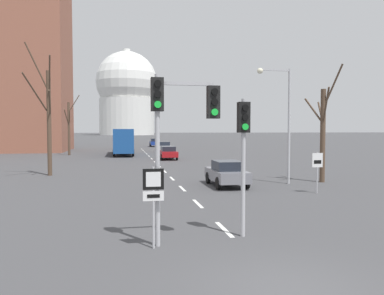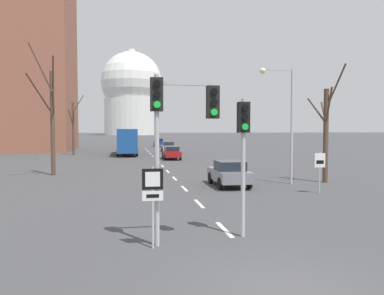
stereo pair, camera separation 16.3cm
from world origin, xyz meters
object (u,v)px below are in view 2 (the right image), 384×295
(traffic_signal_near_left, at_px, (177,117))
(speed_limit_sign, at_px, (320,166))
(sedan_near_left, at_px, (229,173))
(sedan_far_left, at_px, (159,142))
(sedan_mid_centre, at_px, (168,146))
(traffic_signal_centre_tall, at_px, (243,140))
(city_bus, at_px, (127,140))
(street_lamp_right, at_px, (285,112))
(sedan_far_right, at_px, (171,152))
(route_sign_post, at_px, (153,193))
(sedan_near_right, at_px, (124,144))

(traffic_signal_near_left, relative_size, speed_limit_sign, 2.26)
(sedan_near_left, bearing_deg, sedan_far_left, 89.71)
(sedan_mid_centre, bearing_deg, sedan_far_left, 89.91)
(traffic_signal_centre_tall, distance_m, sedan_near_left, 10.90)
(sedan_far_left, xyz_separation_m, city_bus, (-6.28, -24.07, 1.22))
(traffic_signal_near_left, relative_size, sedan_near_left, 1.23)
(sedan_far_left, bearing_deg, street_lamp_right, -86.40)
(speed_limit_sign, bearing_deg, sedan_near_left, 140.19)
(speed_limit_sign, bearing_deg, sedan_far_right, 101.83)
(sedan_far_right, bearing_deg, city_bus, 119.89)
(traffic_signal_centre_tall, height_order, sedan_near_left, traffic_signal_centre_tall)
(traffic_signal_centre_tall, distance_m, route_sign_post, 3.33)
(traffic_signal_near_left, bearing_deg, sedan_mid_centre, 84.10)
(route_sign_post, bearing_deg, street_lamp_right, 51.48)
(traffic_signal_near_left, relative_size, sedan_near_right, 1.25)
(traffic_signal_centre_tall, xyz_separation_m, sedan_near_left, (2.44, 10.38, -2.27))
(sedan_far_left, bearing_deg, sedan_mid_centre, -90.09)
(traffic_signal_centre_tall, relative_size, sedan_mid_centre, 1.15)
(sedan_far_left, height_order, sedan_far_right, sedan_far_left)
(traffic_signal_near_left, bearing_deg, street_lamp_right, 53.27)
(sedan_near_left, distance_m, sedan_near_right, 46.85)
(street_lamp_right, relative_size, sedan_far_right, 1.56)
(route_sign_post, distance_m, city_bus, 40.59)
(traffic_signal_centre_tall, bearing_deg, traffic_signal_near_left, -167.32)
(route_sign_post, height_order, street_lamp_right, street_lamp_right)
(traffic_signal_centre_tall, distance_m, sedan_far_left, 64.04)
(sedan_mid_centre, height_order, city_bus, city_bus)
(street_lamp_right, distance_m, city_bus, 30.94)
(city_bus, bearing_deg, sedan_near_left, -78.49)
(sedan_far_left, relative_size, sedan_far_right, 0.92)
(route_sign_post, relative_size, sedan_near_left, 0.58)
(traffic_signal_centre_tall, relative_size, street_lamp_right, 0.61)
(route_sign_post, distance_m, sedan_far_left, 64.89)
(route_sign_post, distance_m, speed_limit_sign, 12.14)
(traffic_signal_near_left, height_order, sedan_near_left, traffic_signal_near_left)
(city_bus, bearing_deg, sedan_far_left, 75.37)
(traffic_signal_centre_tall, distance_m, sedan_far_right, 31.34)
(traffic_signal_centre_tall, height_order, sedan_near_right, traffic_signal_centre_tall)
(street_lamp_right, distance_m, sedan_near_right, 47.45)
(route_sign_post, bearing_deg, sedan_far_right, 82.32)
(route_sign_post, bearing_deg, sedan_near_left, 64.26)
(sedan_near_left, distance_m, sedan_far_left, 53.57)
(route_sign_post, xyz_separation_m, city_bus, (-0.67, 40.58, 0.46))
(sedan_mid_centre, height_order, sedan_far_right, sedan_mid_centre)
(sedan_near_left, distance_m, sedan_mid_centre, 36.25)
(route_sign_post, distance_m, sedan_near_right, 57.49)
(sedan_near_right, bearing_deg, sedan_far_right, -77.78)
(sedan_mid_centre, bearing_deg, sedan_near_right, 123.90)
(speed_limit_sign, bearing_deg, sedan_near_right, 102.03)
(route_sign_post, bearing_deg, city_bus, 90.94)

